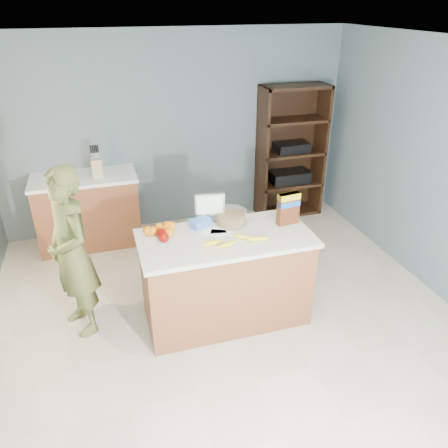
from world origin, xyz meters
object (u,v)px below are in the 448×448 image
object	(u,v)px
shelving_unit	(289,154)
counter_peninsula	(226,281)
person	(72,253)
tv	(210,206)
cereal_box	(288,206)

from	to	relation	value
shelving_unit	counter_peninsula	bearing A→B (deg)	-127.11
person	tv	bearing A→B (deg)	68.29
shelving_unit	cereal_box	distance (m)	2.19
counter_peninsula	person	world-z (taller)	person
counter_peninsula	shelving_unit	xyz separation A→B (m)	(1.55, 2.05, 0.45)
counter_peninsula	tv	xyz separation A→B (m)	(-0.05, 0.33, 0.64)
counter_peninsula	cereal_box	size ratio (longest dim) A/B	5.06
cereal_box	shelving_unit	bearing A→B (deg)	65.03
person	tv	size ratio (longest dim) A/B	5.70
counter_peninsula	person	xyz separation A→B (m)	(-1.33, 0.26, 0.39)
person	cereal_box	size ratio (longest dim) A/B	5.21
tv	cereal_box	bearing A→B (deg)	-21.06
shelving_unit	person	world-z (taller)	shelving_unit
shelving_unit	person	bearing A→B (deg)	-148.19
shelving_unit	tv	world-z (taller)	shelving_unit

